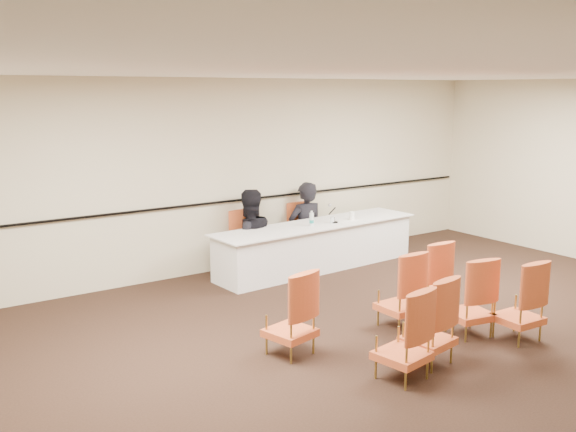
% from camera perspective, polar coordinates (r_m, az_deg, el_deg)
% --- Properties ---
extents(floor, '(10.00, 10.00, 0.00)m').
position_cam_1_polar(floor, '(7.46, 11.39, -11.28)').
color(floor, black).
rests_on(floor, ground).
extents(ceiling, '(10.00, 10.00, 0.00)m').
position_cam_1_polar(ceiling, '(6.91, 12.37, 12.39)').
color(ceiling, white).
rests_on(ceiling, ground).
extents(wall_back, '(10.00, 0.04, 3.00)m').
position_cam_1_polar(wall_back, '(10.17, -4.64, 3.67)').
color(wall_back, beige).
rests_on(wall_back, ground).
extents(wall_rail, '(9.80, 0.04, 0.03)m').
position_cam_1_polar(wall_rail, '(10.20, -4.50, 1.42)').
color(wall_rail, black).
rests_on(wall_rail, wall_back).
extents(panel_table, '(3.68, 1.04, 0.73)m').
position_cam_1_polar(panel_table, '(10.27, 2.59, -2.68)').
color(panel_table, white).
rests_on(panel_table, ground).
extents(panelist_main, '(0.68, 0.47, 1.77)m').
position_cam_1_polar(panelist_main, '(10.80, 1.55, -1.62)').
color(panelist_main, black).
rests_on(panelist_main, ground).
extents(panelist_main_chair, '(0.53, 0.53, 0.95)m').
position_cam_1_polar(panelist_main_chair, '(10.79, 1.55, -1.40)').
color(panelist_main_chair, '#B74620').
rests_on(panelist_main_chair, ground).
extents(panelist_second, '(0.96, 0.80, 1.75)m').
position_cam_1_polar(panelist_second, '(10.13, -3.50, -2.53)').
color(panelist_second, black).
rests_on(panelist_second, ground).
extents(panelist_second_chair, '(0.53, 0.53, 0.95)m').
position_cam_1_polar(panelist_second_chair, '(10.11, -3.51, -2.26)').
color(panelist_second_chair, '#B74620').
rests_on(panelist_second_chair, ground).
extents(papers, '(0.35, 0.29, 0.00)m').
position_cam_1_polar(papers, '(10.48, 5.31, -0.39)').
color(papers, white).
rests_on(papers, panel_table).
extents(microphone, '(0.14, 0.23, 0.30)m').
position_cam_1_polar(microphone, '(10.25, 4.14, 0.20)').
color(microphone, black).
rests_on(microphone, panel_table).
extents(water_bottle, '(0.09, 0.09, 0.24)m').
position_cam_1_polar(water_bottle, '(10.03, 2.12, -0.20)').
color(water_bottle, teal).
rests_on(water_bottle, panel_table).
extents(drinking_glass, '(0.08, 0.08, 0.10)m').
position_cam_1_polar(drinking_glass, '(10.25, 3.96, -0.36)').
color(drinking_glass, silver).
rests_on(drinking_glass, panel_table).
extents(coffee_cup, '(0.11, 0.11, 0.14)m').
position_cam_1_polar(coffee_cup, '(10.51, 5.70, 0.01)').
color(coffee_cup, white).
rests_on(coffee_cup, panel_table).
extents(aud_chair_front_left, '(0.60, 0.60, 0.95)m').
position_cam_1_polar(aud_chair_front_left, '(6.95, 0.18, -8.57)').
color(aud_chair_front_left, '#B74620').
rests_on(aud_chair_front_left, ground).
extents(aud_chair_front_mid, '(0.50, 0.50, 0.95)m').
position_cam_1_polar(aud_chair_front_mid, '(7.84, 9.95, -6.43)').
color(aud_chair_front_mid, '#B74620').
rests_on(aud_chair_front_mid, ground).
extents(aud_chair_front_right, '(0.51, 0.51, 0.95)m').
position_cam_1_polar(aud_chair_front_right, '(8.43, 12.35, -5.26)').
color(aud_chair_front_right, '#B74620').
rests_on(aud_chair_front_right, ground).
extents(aud_chair_back_left, '(0.57, 0.57, 0.95)m').
position_cam_1_polar(aud_chair_back_left, '(6.48, 10.16, -10.25)').
color(aud_chair_back_left, '#B74620').
rests_on(aud_chair_back_left, ground).
extents(aud_chair_back_mid, '(0.57, 0.57, 0.95)m').
position_cam_1_polar(aud_chair_back_mid, '(6.90, 12.37, -9.00)').
color(aud_chair_back_mid, '#B74620').
rests_on(aud_chair_back_mid, ground).
extents(aud_chair_back_right, '(0.53, 0.53, 0.95)m').
position_cam_1_polar(aud_chair_back_right, '(7.81, 19.83, -7.01)').
color(aud_chair_back_right, '#B74620').
rests_on(aud_chair_back_right, ground).
extents(aud_chair_extra, '(0.59, 0.59, 0.95)m').
position_cam_1_polar(aud_chair_extra, '(7.78, 15.87, -6.84)').
color(aud_chair_extra, '#B74620').
rests_on(aud_chair_extra, ground).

